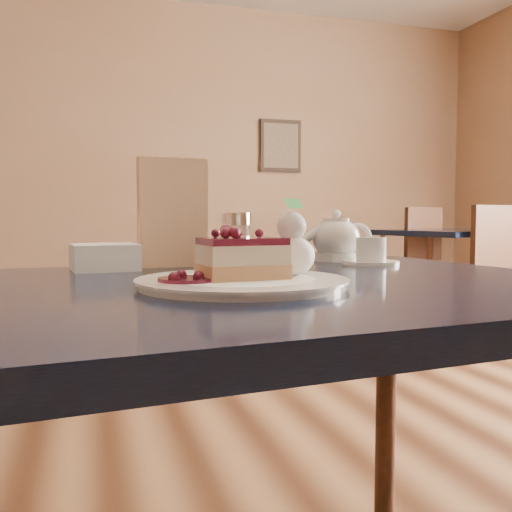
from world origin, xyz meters
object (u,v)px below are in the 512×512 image
object	(u,v)px
dessert_plate	(242,283)
tea_set	(343,243)
cheesecake_slice	(242,259)
bg_table_far_right	(452,319)
main_table	(230,334)

from	to	relation	value
dessert_plate	tea_set	size ratio (longest dim) A/B	1.33
dessert_plate	tea_set	bearing A→B (deg)	48.40
dessert_plate	cheesecake_slice	size ratio (longest dim) A/B	2.34
tea_set	bg_table_far_right	bearing A→B (deg)	49.91
cheesecake_slice	tea_set	bearing A→B (deg)	42.14
main_table	tea_set	xyz separation A→B (m)	(0.35, 0.34, 0.12)
tea_set	bg_table_far_right	distance (m)	3.35
bg_table_far_right	cheesecake_slice	bearing A→B (deg)	-146.55
tea_set	dessert_plate	bearing A→B (deg)	-131.60
dessert_plate	tea_set	xyz separation A→B (m)	(0.34, 0.39, 0.04)
dessert_plate	bg_table_far_right	size ratio (longest dim) A/B	0.17
dessert_plate	tea_set	distance (m)	0.52
main_table	bg_table_far_right	distance (m)	3.80
main_table	tea_set	bearing A→B (deg)	37.74
main_table	cheesecake_slice	distance (m)	0.13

